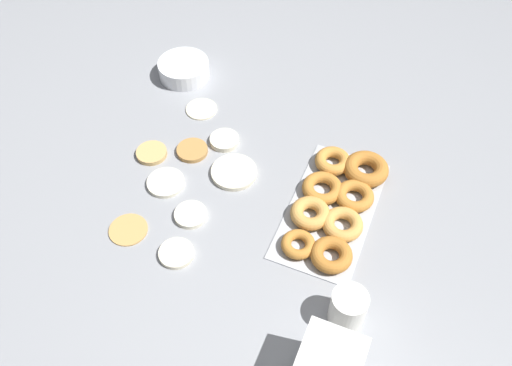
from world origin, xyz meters
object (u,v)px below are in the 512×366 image
at_px(pancake_5, 234,172).
at_px(pancake_8, 152,153).
at_px(pancake_0, 192,150).
at_px(pancake_4, 176,253).
at_px(pancake_3, 166,183).
at_px(batter_bowl, 184,69).
at_px(donut_tray, 336,202).
at_px(pancake_1, 128,229).
at_px(pancake_2, 201,109).
at_px(pancake_6, 224,140).
at_px(pancake_7, 191,215).
at_px(paper_cup, 348,308).

height_order(pancake_5, pancake_8, same).
xyz_separation_m(pancake_0, pancake_8, (-0.05, 0.10, 0.00)).
height_order(pancake_0, pancake_5, same).
height_order(pancake_4, pancake_8, pancake_8).
xyz_separation_m(pancake_3, batter_bowl, (0.40, 0.15, 0.02)).
height_order(pancake_4, pancake_5, pancake_5).
bearing_deg(donut_tray, pancake_1, 120.79).
distance_m(pancake_2, pancake_6, 0.15).
relative_size(pancake_4, pancake_8, 1.00).
xyz_separation_m(pancake_5, pancake_7, (-0.17, 0.04, -0.00)).
bearing_deg(pancake_0, donut_tray, -93.62).
height_order(donut_tray, batter_bowl, batter_bowl).
bearing_deg(pancake_1, pancake_8, 16.33).
bearing_deg(pancake_2, pancake_3, -172.26).
relative_size(pancake_7, pancake_8, 0.98).
height_order(pancake_7, pancake_8, same).
bearing_deg(donut_tray, pancake_3, 103.28).
xyz_separation_m(pancake_4, pancake_5, (0.28, -0.02, 0.00)).
xyz_separation_m(pancake_8, batter_bowl, (0.33, 0.07, 0.02)).
xyz_separation_m(pancake_4, pancake_6, (0.37, 0.05, 0.00)).
xyz_separation_m(pancake_0, donut_tray, (-0.03, -0.41, 0.01)).
xyz_separation_m(pancake_1, pancake_6, (0.35, -0.09, 0.00)).
bearing_deg(pancake_7, pancake_5, -14.32).
height_order(pancake_1, pancake_3, pancake_3).
distance_m(pancake_0, donut_tray, 0.41).
xyz_separation_m(pancake_0, pancake_7, (-0.19, -0.09, 0.00)).
height_order(pancake_2, batter_bowl, batter_bowl).
bearing_deg(pancake_0, pancake_2, 17.77).
bearing_deg(pancake_3, pancake_2, 7.74).
bearing_deg(paper_cup, pancake_1, 88.34).
xyz_separation_m(pancake_0, paper_cup, (-0.30, -0.52, 0.04)).
distance_m(pancake_3, donut_tray, 0.43).
height_order(pancake_3, pancake_8, pancake_8).
xyz_separation_m(pancake_2, pancake_8, (-0.21, 0.05, 0.00)).
xyz_separation_m(pancake_3, donut_tray, (0.10, -0.42, 0.01)).
bearing_deg(pancake_6, pancake_3, 158.09).
bearing_deg(pancake_7, pancake_4, -170.18).
xyz_separation_m(pancake_5, pancake_8, (-0.02, 0.23, 0.00)).
height_order(batter_bowl, paper_cup, paper_cup).
bearing_deg(pancake_8, pancake_0, -62.09).
xyz_separation_m(pancake_8, paper_cup, (-0.25, -0.62, 0.04)).
relative_size(pancake_1, pancake_2, 1.04).
bearing_deg(pancake_1, pancake_6, -14.60).
xyz_separation_m(pancake_2, pancake_5, (-0.18, -0.19, 0.00)).
bearing_deg(pancake_0, pancake_4, -159.64).
bearing_deg(pancake_6, donut_tray, -104.92).
bearing_deg(pancake_5, pancake_2, 45.16).
bearing_deg(pancake_8, pancake_6, -54.01).
distance_m(pancake_0, pancake_6, 0.09).
relative_size(pancake_0, pancake_3, 0.87).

